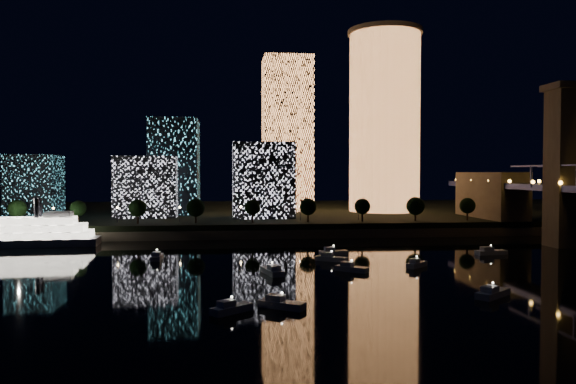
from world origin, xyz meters
The scene contains 10 objects.
ground centered at (0.00, 0.00, 0.00)m, with size 520.00×520.00×0.00m, color black.
far_bank centered at (0.00, 160.00, 2.50)m, with size 420.00×160.00×5.00m, color black.
seawall centered at (0.00, 82.00, 1.50)m, with size 420.00×6.00×3.00m, color #6B5E4C.
tower_cylindrical centered at (33.19, 140.07, 46.50)m, with size 34.00×34.00×82.74m.
tower_rectangular centered at (-10.78, 149.47, 40.51)m, with size 22.32×22.32×71.02m, color #FF9951.
midrise_blocks centered at (-61.70, 122.94, 20.92)m, with size 109.28×45.02×40.58m.
riverboat centered at (-105.67, 69.29, 3.96)m, with size 51.84×13.94×15.45m.
motorboats centered at (0.08, 11.30, 0.81)m, with size 116.92×66.31×2.78m.
esplanade_trees centered at (-28.70, 88.00, 10.47)m, with size 166.02×6.69×8.84m.
street_lamps centered at (-34.00, 94.00, 9.02)m, with size 132.70×0.70×5.65m.
Camera 1 is at (-39.82, -111.52, 22.88)m, focal length 35.00 mm.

